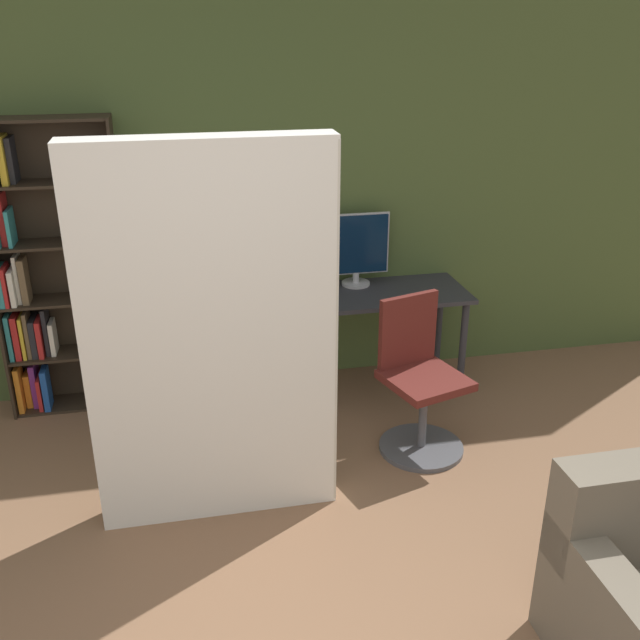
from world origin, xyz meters
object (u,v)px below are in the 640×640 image
monitor (356,248)px  office_chair (419,389)px  bookshelf (46,276)px  mattress_near (213,341)px

monitor → office_chair: (0.15, -1.00, -0.60)m
bookshelf → office_chair: bearing=-24.6°
mattress_near → monitor: bearing=51.8°
monitor → mattress_near: mattress_near is taller
office_chair → bookshelf: size_ratio=0.50×
office_chair → bookshelf: bookshelf is taller
monitor → mattress_near: size_ratio=0.26×
monitor → bookshelf: (-2.07, 0.01, -0.07)m
monitor → bookshelf: bearing=179.8°
monitor → office_chair: bearing=-81.8°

